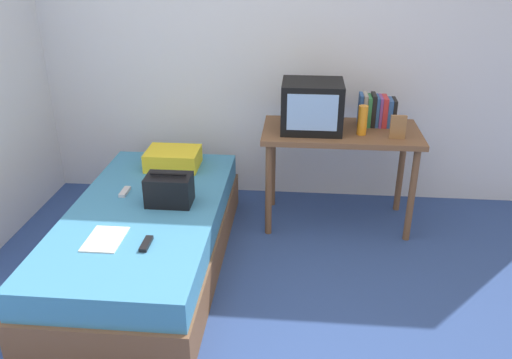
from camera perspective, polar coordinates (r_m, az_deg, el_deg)
ground_plane at (r=3.05m, az=0.01°, el=-17.52°), size 8.00×8.00×0.00m
wall_back at (r=4.32m, az=2.45°, el=14.69°), size 5.20×0.10×2.60m
bed at (r=3.63m, az=-11.83°, el=-6.20°), size 1.00×2.00×0.45m
desk at (r=3.97m, az=9.19°, el=4.04°), size 1.16×0.60×0.77m
tv at (r=3.85m, az=6.14°, el=7.98°), size 0.44×0.39×0.36m
water_bottle at (r=3.83m, az=11.55°, el=6.37°), size 0.07×0.07×0.21m
book_row at (r=4.05m, az=13.03°, el=7.33°), size 0.27×0.16×0.24m
picture_frame at (r=3.81m, az=15.25°, el=5.55°), size 0.11×0.02×0.17m
pillow at (r=4.08m, az=-9.04°, el=2.29°), size 0.40×0.31×0.14m
handbag at (r=3.50m, az=-9.46°, el=-1.10°), size 0.30×0.20×0.22m
magazine at (r=3.21m, az=-16.16°, el=-6.27°), size 0.21×0.29×0.01m
remote_dark at (r=3.09m, az=-11.91°, el=-6.88°), size 0.04×0.16×0.02m
remote_silver at (r=3.74m, az=-14.14°, el=-1.31°), size 0.04×0.14×0.02m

